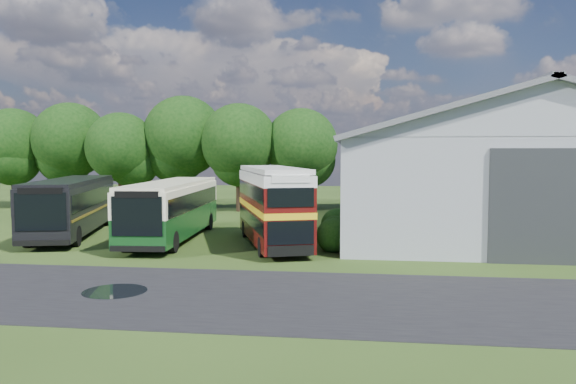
# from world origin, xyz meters

# --- Properties ---
(ground) EXTENTS (120.00, 120.00, 0.00)m
(ground) POSITION_xyz_m (0.00, 0.00, 0.00)
(ground) COLOR #223711
(ground) RESTS_ON ground
(asphalt_road) EXTENTS (60.00, 8.00, 0.02)m
(asphalt_road) POSITION_xyz_m (3.00, -3.00, 0.00)
(asphalt_road) COLOR black
(asphalt_road) RESTS_ON ground
(puddle) EXTENTS (2.20, 2.20, 0.01)m
(puddle) POSITION_xyz_m (-1.50, -3.00, 0.00)
(puddle) COLOR black
(puddle) RESTS_ON ground
(storage_shed) EXTENTS (18.80, 24.80, 8.15)m
(storage_shed) POSITION_xyz_m (15.00, 15.98, 4.17)
(storage_shed) COLOR gray
(storage_shed) RESTS_ON ground
(tree_far_left) EXTENTS (6.12, 6.12, 8.64)m
(tree_far_left) POSITION_xyz_m (-23.00, 24.00, 5.56)
(tree_far_left) COLOR black
(tree_far_left) RESTS_ON ground
(tree_left_a) EXTENTS (6.46, 6.46, 9.12)m
(tree_left_a) POSITION_xyz_m (-18.00, 24.50, 5.87)
(tree_left_a) COLOR black
(tree_left_a) RESTS_ON ground
(tree_left_b) EXTENTS (5.78, 5.78, 8.16)m
(tree_left_b) POSITION_xyz_m (-13.00, 23.50, 5.25)
(tree_left_b) COLOR black
(tree_left_b) RESTS_ON ground
(tree_mid) EXTENTS (6.80, 6.80, 9.60)m
(tree_mid) POSITION_xyz_m (-8.00, 24.80, 6.18)
(tree_mid) COLOR black
(tree_mid) RESTS_ON ground
(tree_right_a) EXTENTS (6.26, 6.26, 8.83)m
(tree_right_a) POSITION_xyz_m (-3.00, 23.80, 5.69)
(tree_right_a) COLOR black
(tree_right_a) RESTS_ON ground
(tree_right_b) EXTENTS (5.98, 5.98, 8.45)m
(tree_right_b) POSITION_xyz_m (2.00, 24.60, 5.44)
(tree_right_b) COLOR black
(tree_right_b) RESTS_ON ground
(shrub_front) EXTENTS (1.70, 1.70, 1.70)m
(shrub_front) POSITION_xyz_m (5.60, 6.00, 0.00)
(shrub_front) COLOR #194714
(shrub_front) RESTS_ON ground
(shrub_mid) EXTENTS (1.60, 1.60, 1.60)m
(shrub_mid) POSITION_xyz_m (5.60, 8.00, 0.00)
(shrub_mid) COLOR #194714
(shrub_mid) RESTS_ON ground
(shrub_back) EXTENTS (1.80, 1.80, 1.80)m
(shrub_back) POSITION_xyz_m (5.60, 10.00, 0.00)
(shrub_back) COLOR #194714
(shrub_back) RESTS_ON ground
(bus_green_single) EXTENTS (3.44, 11.82, 3.22)m
(bus_green_single) POSITION_xyz_m (-3.44, 8.60, 1.71)
(bus_green_single) COLOR black
(bus_green_single) RESTS_ON ground
(bus_maroon_double) EXTENTS (5.31, 9.72, 4.06)m
(bus_maroon_double) POSITION_xyz_m (2.38, 7.38, 2.03)
(bus_maroon_double) COLOR black
(bus_maroon_double) RESTS_ON ground
(bus_dark_single) EXTENTS (5.73, 12.18, 3.28)m
(bus_dark_single) POSITION_xyz_m (-9.80, 9.44, 1.74)
(bus_dark_single) COLOR black
(bus_dark_single) RESTS_ON ground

